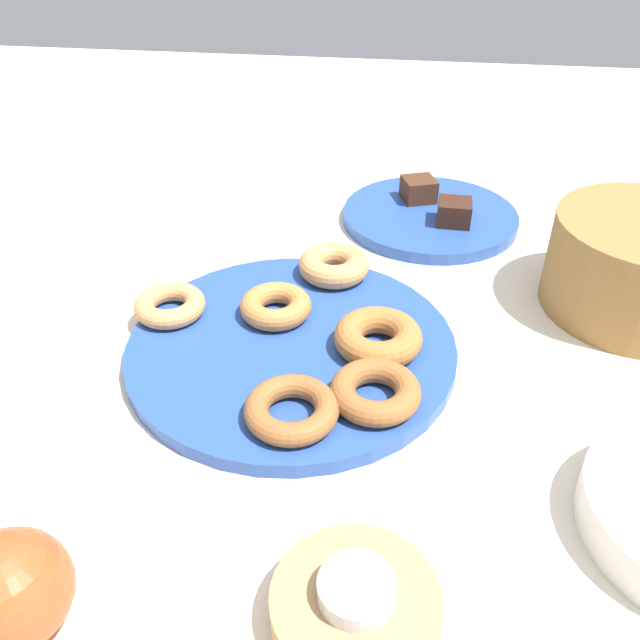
% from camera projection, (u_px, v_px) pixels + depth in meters
% --- Properties ---
extents(ground_plane, '(2.40, 2.40, 0.00)m').
position_uv_depth(ground_plane, '(292.00, 353.00, 0.69)').
color(ground_plane, beige).
extents(donut_plate, '(0.34, 0.34, 0.02)m').
position_uv_depth(donut_plate, '(292.00, 347.00, 0.69)').
color(donut_plate, '#284C9E').
rests_on(donut_plate, ground_plane).
extents(donut_0, '(0.11, 0.11, 0.02)m').
position_uv_depth(donut_0, '(292.00, 409.00, 0.59)').
color(donut_0, '#995B2D').
rests_on(donut_0, donut_plate).
extents(donut_1, '(0.11, 0.11, 0.03)m').
position_uv_depth(donut_1, '(334.00, 265.00, 0.78)').
color(donut_1, tan).
rests_on(donut_1, donut_plate).
extents(donut_2, '(0.13, 0.13, 0.03)m').
position_uv_depth(donut_2, '(378.00, 338.00, 0.67)').
color(donut_2, '#AD6B33').
rests_on(donut_2, donut_plate).
extents(donut_3, '(0.09, 0.09, 0.02)m').
position_uv_depth(donut_3, '(276.00, 306.00, 0.72)').
color(donut_3, '#BC7A3D').
rests_on(donut_3, donut_plate).
extents(donut_4, '(0.10, 0.10, 0.02)m').
position_uv_depth(donut_4, '(170.00, 305.00, 0.72)').
color(donut_4, tan).
rests_on(donut_4, donut_plate).
extents(donut_5, '(0.12, 0.12, 0.02)m').
position_uv_depth(donut_5, '(375.00, 391.00, 0.60)').
color(donut_5, '#995B2D').
rests_on(donut_5, donut_plate).
extents(cake_plate, '(0.24, 0.24, 0.02)m').
position_uv_depth(cake_plate, '(430.00, 217.00, 0.93)').
color(cake_plate, '#284C9E').
rests_on(cake_plate, ground_plane).
extents(brownie_near, '(0.06, 0.06, 0.03)m').
position_uv_depth(brownie_near, '(419.00, 189.00, 0.95)').
color(brownie_near, '#472819').
rests_on(brownie_near, cake_plate).
extents(brownie_far, '(0.04, 0.05, 0.03)m').
position_uv_depth(brownie_far, '(454.00, 212.00, 0.89)').
color(brownie_far, '#381E14').
rests_on(brownie_far, cake_plate).
extents(candle_holder, '(0.12, 0.12, 0.03)m').
position_uv_depth(candle_holder, '(355.00, 608.00, 0.45)').
color(candle_holder, tan).
rests_on(candle_holder, ground_plane).
extents(tealight, '(0.05, 0.05, 0.01)m').
position_uv_depth(tealight, '(356.00, 589.00, 0.43)').
color(tealight, silver).
rests_on(tealight, candle_holder).
extents(apple, '(0.08, 0.08, 0.08)m').
position_uv_depth(apple, '(11.00, 590.00, 0.43)').
color(apple, '#CC4C23').
rests_on(apple, ground_plane).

